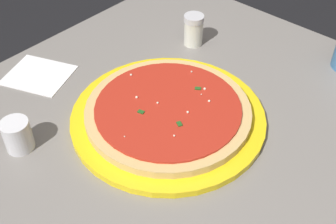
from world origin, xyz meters
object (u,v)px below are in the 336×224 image
serving_plate (168,117)px  pizza (168,111)px  cup_small_sauce (17,135)px  parmesan_shaker (194,30)px  napkin_loose_left (39,75)px

serving_plate → pizza: (-0.00, 0.00, 0.02)m
serving_plate → cup_small_sauce: cup_small_sauce is taller
pizza → parmesan_shaker: size_ratio=4.24×
pizza → parmesan_shaker: 0.27m
pizza → serving_plate: bearing=-84.3°
napkin_loose_left → parmesan_shaker: (0.17, 0.32, 0.04)m
parmesan_shaker → pizza: bearing=-60.9°
napkin_loose_left → parmesan_shaker: bearing=61.9°
serving_plate → napkin_loose_left: 0.31m
napkin_loose_left → parmesan_shaker: parmesan_shaker is taller
pizza → cup_small_sauce: (-0.15, -0.23, 0.01)m
serving_plate → parmesan_shaker: bearing=119.1°
napkin_loose_left → parmesan_shaker: 0.36m
pizza → parmesan_shaker: parmesan_shaker is taller
pizza → napkin_loose_left: (-0.30, -0.08, -0.02)m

